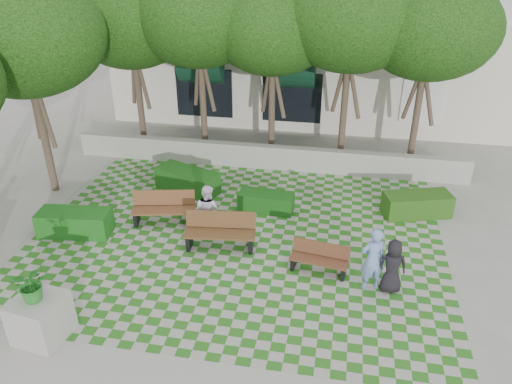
% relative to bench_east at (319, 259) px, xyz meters
% --- Properties ---
extents(ground, '(90.00, 90.00, 0.00)m').
position_rel_bench_east_xyz_m(ground, '(-2.51, 0.06, -0.39)').
color(ground, gray).
rests_on(ground, ground).
extents(lawn, '(12.00, 12.00, 0.00)m').
position_rel_bench_east_xyz_m(lawn, '(-2.51, 1.06, -0.38)').
color(lawn, '#2B721E').
rests_on(lawn, ground).
extents(sidewalk_west, '(2.00, 12.00, 0.01)m').
position_rel_bench_east_xyz_m(sidewalk_west, '(-9.71, 1.06, -0.38)').
color(sidewalk_west, '#9E9B93').
rests_on(sidewalk_west, ground).
extents(retaining_wall, '(15.00, 0.36, 0.90)m').
position_rel_bench_east_xyz_m(retaining_wall, '(-2.51, 6.26, 0.06)').
color(retaining_wall, '#9E9B93').
rests_on(retaining_wall, ground).
extents(bench_east, '(1.60, 0.74, 0.81)m').
position_rel_bench_east_xyz_m(bench_east, '(0.00, 0.00, 0.00)').
color(bench_east, '#542F1C').
rests_on(bench_east, ground).
extents(bench_mid, '(2.07, 0.89, 1.06)m').
position_rel_bench_east_xyz_m(bench_mid, '(-2.88, 0.64, 0.12)').
color(bench_mid, '#52351C').
rests_on(bench_mid, ground).
extents(bench_west, '(2.02, 1.03, 1.01)m').
position_rel_bench_east_xyz_m(bench_west, '(-4.94, 1.66, 0.10)').
color(bench_west, brown).
rests_on(bench_west, ground).
extents(hedge_east, '(2.26, 1.42, 0.74)m').
position_rel_bench_east_xyz_m(hedge_east, '(2.85, 3.58, -0.02)').
color(hedge_east, '#224B14').
rests_on(hedge_east, ground).
extents(hedge_midright, '(1.81, 0.80, 0.62)m').
position_rel_bench_east_xyz_m(hedge_midright, '(-1.94, 2.99, -0.08)').
color(hedge_midright, '#124512').
rests_on(hedge_midright, ground).
extents(hedge_midleft, '(2.41, 1.65, 0.78)m').
position_rel_bench_east_xyz_m(hedge_midleft, '(-4.87, 3.85, 0.00)').
color(hedge_midleft, '#154A13').
rests_on(hedge_midleft, ground).
extents(hedge_west, '(2.21, 1.08, 0.75)m').
position_rel_bench_east_xyz_m(hedge_west, '(-7.35, 0.55, -0.02)').
color(hedge_west, '#165316').
rests_on(hedge_west, ground).
extents(planter_front, '(1.18, 1.18, 1.86)m').
position_rel_bench_east_xyz_m(planter_front, '(-5.91, -3.58, 0.37)').
color(planter_front, '#9E9B93').
rests_on(planter_front, ground).
extents(person_blue, '(0.75, 0.62, 1.77)m').
position_rel_bench_east_xyz_m(person_blue, '(1.33, -0.48, 0.49)').
color(person_blue, '#7192CF').
rests_on(person_blue, ground).
extents(person_dark, '(0.78, 0.56, 1.47)m').
position_rel_bench_east_xyz_m(person_dark, '(1.82, -0.48, 0.35)').
color(person_dark, black).
rests_on(person_dark, ground).
extents(person_white, '(0.96, 0.86, 1.61)m').
position_rel_bench_east_xyz_m(person_white, '(-3.42, 1.28, 0.42)').
color(person_white, white).
rests_on(person_white, ground).
extents(tree_row, '(17.70, 13.40, 7.41)m').
position_rel_bench_east_xyz_m(tree_row, '(-4.37, 6.01, 4.79)').
color(tree_row, '#47382B').
rests_on(tree_row, ground).
extents(building, '(18.00, 8.92, 5.15)m').
position_rel_bench_east_xyz_m(building, '(-1.57, 14.14, 2.13)').
color(building, beige).
rests_on(building, ground).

